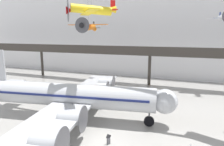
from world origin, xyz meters
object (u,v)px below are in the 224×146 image
at_px(airliner_silver_main, 70,96).
at_px(suspended_plane_orange_highwing, 88,27).
at_px(suspended_plane_yellow_lowwing, 91,10).
at_px(suspended_plane_white_twin, 224,17).
at_px(info_sign_pedestal, 109,140).

bearing_deg(airliner_silver_main, suspended_plane_orange_highwing, 97.72).
bearing_deg(suspended_plane_yellow_lowwing, suspended_plane_orange_highwing, -97.79).
height_order(suspended_plane_white_twin, suspended_plane_yellow_lowwing, same).
distance_m(airliner_silver_main, suspended_plane_orange_highwing, 17.36).
distance_m(suspended_plane_yellow_lowwing, suspended_plane_orange_highwing, 14.81).
bearing_deg(suspended_plane_yellow_lowwing, suspended_plane_white_twin, -167.85).
relative_size(suspended_plane_yellow_lowwing, suspended_plane_orange_highwing, 0.85).
bearing_deg(info_sign_pedestal, suspended_plane_white_twin, 85.12).
relative_size(airliner_silver_main, suspended_plane_yellow_lowwing, 4.72).
relative_size(suspended_plane_white_twin, info_sign_pedestal, 5.62).
relative_size(suspended_plane_yellow_lowwing, info_sign_pedestal, 5.52).
bearing_deg(info_sign_pedestal, suspended_plane_orange_highwing, 145.06).
distance_m(suspended_plane_yellow_lowwing, info_sign_pedestal, 15.52).
height_order(airliner_silver_main, info_sign_pedestal, airliner_silver_main).
bearing_deg(info_sign_pedestal, airliner_silver_main, 173.05).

